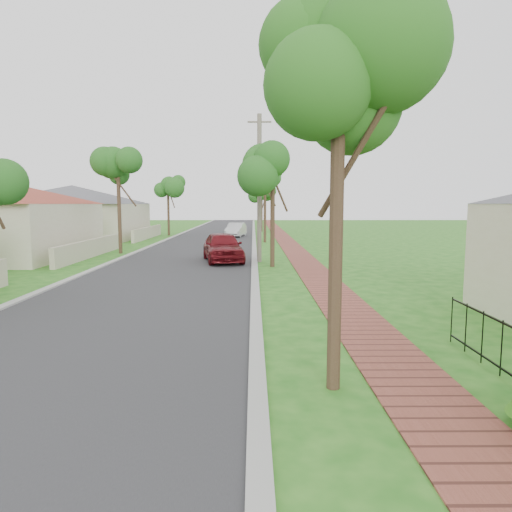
% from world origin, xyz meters
% --- Properties ---
extents(ground, '(160.00, 160.00, 0.00)m').
position_xyz_m(ground, '(0.00, 0.00, 0.00)').
color(ground, '#1F6017').
rests_on(ground, ground).
extents(road, '(7.00, 120.00, 0.02)m').
position_xyz_m(road, '(-3.00, 20.00, 0.00)').
color(road, '#28282B').
rests_on(road, ground).
extents(kerb_right, '(0.30, 120.00, 0.10)m').
position_xyz_m(kerb_right, '(0.65, 20.00, 0.00)').
color(kerb_right, '#9E9E99').
rests_on(kerb_right, ground).
extents(kerb_left, '(0.30, 120.00, 0.10)m').
position_xyz_m(kerb_left, '(-6.65, 20.00, 0.00)').
color(kerb_left, '#9E9E99').
rests_on(kerb_left, ground).
extents(sidewalk, '(1.50, 120.00, 0.03)m').
position_xyz_m(sidewalk, '(3.25, 20.00, 0.00)').
color(sidewalk, brown).
rests_on(sidewalk, ground).
extents(street_trees, '(10.70, 37.65, 5.89)m').
position_xyz_m(street_trees, '(-2.87, 26.84, 4.54)').
color(street_trees, '#382619').
rests_on(street_trees, ground).
extents(far_house_grey, '(15.56, 15.56, 4.60)m').
position_xyz_m(far_house_grey, '(-14.97, 34.00, 2.34)').
color(far_house_grey, beige).
rests_on(far_house_grey, ground).
extents(parked_car_red, '(2.65, 4.79, 1.54)m').
position_xyz_m(parked_car_red, '(-1.00, 17.92, 0.77)').
color(parked_car_red, maroon).
rests_on(parked_car_red, ground).
extents(parked_car_white, '(1.93, 4.00, 1.26)m').
position_xyz_m(parked_car_white, '(-1.00, 35.99, 0.63)').
color(parked_car_white, silver).
rests_on(parked_car_white, ground).
extents(near_tree, '(2.39, 2.39, 6.15)m').
position_xyz_m(near_tree, '(1.89, 1.50, 4.91)').
color(near_tree, '#382619').
rests_on(near_tree, ground).
extents(utility_pole, '(1.20, 0.24, 7.49)m').
position_xyz_m(utility_pole, '(0.90, 17.82, 3.80)').
color(utility_pole, '#706557').
rests_on(utility_pole, ground).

